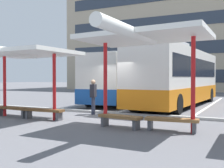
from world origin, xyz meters
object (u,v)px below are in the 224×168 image
bench_4 (172,121)px  bench_3 (120,119)px  bench_1 (13,109)px  waiting_passenger_0 (93,94)px  waiting_shelter_2 (143,38)px  waiting_shelter_1 (23,54)px  coach_bus_1 (178,78)px  bench_2 (43,111)px  coach_bus_0 (127,80)px

bench_4 → bench_3: bearing=-175.2°
bench_1 → waiting_passenger_0: 3.74m
waiting_shelter_2 → waiting_shelter_1: bearing=177.5°
waiting_shelter_1 → waiting_shelter_2: size_ratio=1.02×
waiting_shelter_1 → bench_1: bearing=165.0°
waiting_shelter_2 → bench_3: waiting_shelter_2 is taller
coach_bus_1 → bench_1: coach_bus_1 is taller
waiting_passenger_0 → bench_2: bearing=-113.6°
coach_bus_0 → bench_3: (4.13, -10.07, -1.28)m
bench_1 → waiting_shelter_2: size_ratio=0.39×
waiting_shelter_1 → waiting_passenger_0: waiting_shelter_1 is taller
bench_1 → waiting_passenger_0: waiting_passenger_0 is taller
waiting_shelter_1 → bench_4: waiting_shelter_1 is taller
bench_2 → bench_4: size_ratio=1.08×
bench_4 → waiting_passenger_0: bearing=150.1°
bench_3 → waiting_passenger_0: 3.90m
coach_bus_1 → bench_3: 8.86m
bench_2 → waiting_shelter_2: waiting_shelter_2 is taller
bench_1 → bench_3: (5.55, -0.38, -0.01)m
coach_bus_0 → bench_2: 9.80m
bench_2 → bench_3: size_ratio=1.14×
bench_2 → bench_4: 5.55m
bench_1 → waiting_passenger_0: size_ratio=1.15×
coach_bus_0 → bench_4: coach_bus_0 is taller
bench_2 → bench_4: same height
waiting_shelter_1 → bench_2: (0.90, 0.22, -2.44)m
coach_bus_0 → waiting_shelter_1: bearing=-93.0°
bench_2 → waiting_passenger_0: waiting_passenger_0 is taller
coach_bus_0 → bench_3: bearing=-67.7°
coach_bus_1 → waiting_shelter_1: coach_bus_1 is taller
waiting_shelter_1 → bench_3: size_ratio=3.04×
waiting_shelter_2 → waiting_passenger_0: waiting_shelter_2 is taller
coach_bus_1 → bench_2: 9.28m
coach_bus_0 → bench_1: size_ratio=6.06×
coach_bus_1 → coach_bus_0: bearing=162.0°
coach_bus_1 → bench_2: bearing=-113.9°
bench_1 → bench_4: 7.35m
coach_bus_1 → bench_4: bearing=-77.9°
waiting_shelter_1 → bench_1: (-0.90, 0.24, -2.44)m
bench_4 → waiting_passenger_0: 5.24m
bench_3 → waiting_passenger_0: size_ratio=0.99×
waiting_shelter_1 → waiting_passenger_0: size_ratio=3.00×
coach_bus_0 → waiting_shelter_2: 11.44m
coach_bus_0 → bench_3: size_ratio=7.06×
waiting_shelter_1 → bench_1: 2.61m
waiting_shelter_1 → bench_4: 6.89m
waiting_shelter_1 → bench_2: size_ratio=2.66×
waiting_shelter_1 → bench_1: waiting_shelter_1 is taller
bench_1 → waiting_shelter_2: waiting_shelter_2 is taller
coach_bus_1 → bench_1: (-5.51, -8.36, -1.42)m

